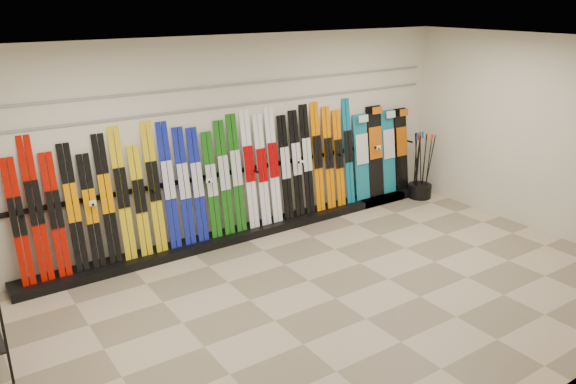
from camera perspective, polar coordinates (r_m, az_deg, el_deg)
floor at (r=7.02m, az=4.85°, el=-10.73°), size 8.00×8.00×0.00m
back_wall at (r=8.40m, az=-5.69°, el=5.39°), size 8.00×0.00×8.00m
right_wall at (r=9.39m, az=24.53°, el=5.21°), size 0.00×5.00×5.00m
ceiling at (r=6.11m, az=5.66°, el=14.48°), size 8.00×8.00×0.00m
ski_rack_base at (r=8.78m, az=-3.40°, el=-3.85°), size 8.00×0.40×0.12m
skis at (r=8.24m, az=-7.69°, el=1.18°), size 5.38×0.29×1.82m
snowboards at (r=10.14m, az=9.44°, el=3.98°), size 1.25×0.25×1.59m
pole_bin at (r=10.59m, az=13.23°, el=0.13°), size 0.42×0.42×0.25m
ski_poles at (r=10.44m, az=13.31°, el=2.64°), size 0.33×0.37×1.18m
slatwall_rail_0 at (r=8.28m, az=-5.74°, el=8.72°), size 7.60×0.02×0.03m
slatwall_rail_1 at (r=8.23m, az=-5.81°, el=10.77°), size 7.60×0.02×0.03m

